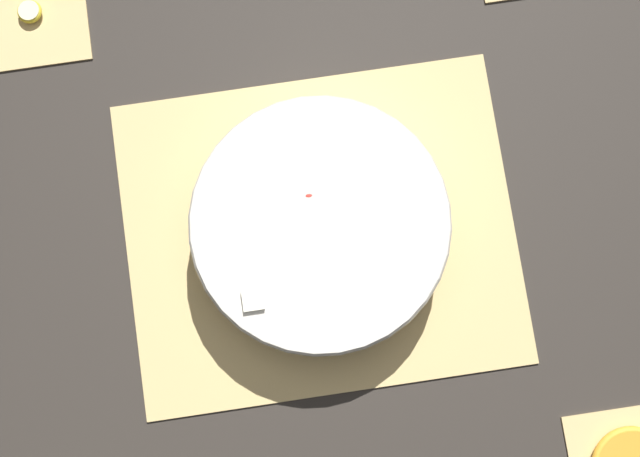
# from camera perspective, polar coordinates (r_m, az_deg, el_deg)

# --- Properties ---
(ground_plane) EXTENTS (6.00, 6.00, 0.00)m
(ground_plane) POSITION_cam_1_polar(r_m,az_deg,el_deg) (0.99, 0.00, -0.29)
(ground_plane) COLOR #2D2823
(bamboo_mat_center) EXTENTS (0.43, 0.35, 0.01)m
(bamboo_mat_center) POSITION_cam_1_polar(r_m,az_deg,el_deg) (0.99, 0.00, -0.27)
(bamboo_mat_center) COLOR #D6B775
(bamboo_mat_center) RESTS_ON ground_plane
(coaster_mat_near_right) EXTENTS (0.13, 0.13, 0.01)m
(coaster_mat_near_right) POSITION_cam_1_polar(r_m,az_deg,el_deg) (1.10, -17.97, 12.93)
(coaster_mat_near_right) COLOR #D6B775
(coaster_mat_near_right) RESTS_ON ground_plane
(fruit_salad_bowl) EXTENTS (0.27, 0.27, 0.08)m
(fruit_salad_bowl) POSITION_cam_1_polar(r_m,az_deg,el_deg) (0.94, 0.02, 0.07)
(fruit_salad_bowl) COLOR silver
(fruit_salad_bowl) RESTS_ON bamboo_mat_center
(banana_coin_single) EXTENTS (0.03, 0.03, 0.01)m
(banana_coin_single) POSITION_cam_1_polar(r_m,az_deg,el_deg) (1.10, -18.09, 13.07)
(banana_coin_single) COLOR beige
(banana_coin_single) RESTS_ON coaster_mat_near_right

